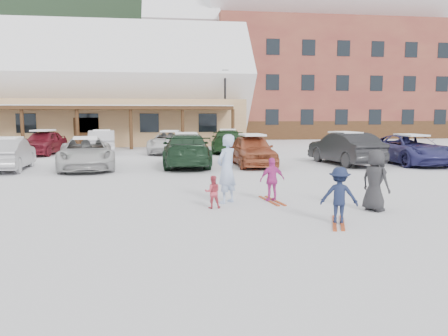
{
  "coord_description": "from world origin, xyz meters",
  "views": [
    {
      "loc": [
        -1.22,
        -10.31,
        2.39
      ],
      "look_at": [
        0.3,
        1.0,
        1.0
      ],
      "focal_mm": 35.0,
      "sensor_mm": 36.0,
      "label": 1
    }
  ],
  "objects": [
    {
      "name": "ground",
      "position": [
        0.0,
        0.0,
        0.0
      ],
      "size": [
        160.0,
        160.0,
        0.0
      ],
      "primitive_type": "plane",
      "color": "silver",
      "rests_on": "ground"
    },
    {
      "name": "forested_hillside",
      "position": [
        0.0,
        85.0,
        19.0
      ],
      "size": [
        300.0,
        70.0,
        38.0
      ],
      "primitive_type": "cube",
      "color": "black",
      "rests_on": "ground"
    },
    {
      "name": "day_lodge",
      "position": [
        -9.0,
        27.96,
        3.94
      ],
      "size": [
        29.12,
        12.5,
        10.38
      ],
      "color": "tan",
      "rests_on": "ground"
    },
    {
      "name": "alpine_hotel",
      "position": [
        14.27,
        38.0,
        8.63
      ],
      "size": [
        31.48,
        14.01,
        21.48
      ],
      "color": "maroon",
      "rests_on": "ground"
    },
    {
      "name": "lamp_post",
      "position": [
        3.41,
        23.53,
        3.31
      ],
      "size": [
        0.5,
        0.25,
        5.83
      ],
      "color": "black",
      "rests_on": "ground"
    },
    {
      "name": "conifer_3",
      "position": [
        6.0,
        44.0,
        5.12
      ],
      "size": [
        3.96,
        3.96,
        9.18
      ],
      "color": "black",
      "rests_on": "ground"
    },
    {
      "name": "conifer_4",
      "position": [
        34.0,
        46.0,
        6.54
      ],
      "size": [
        5.06,
        5.06,
        11.73
      ],
      "color": "black",
      "rests_on": "ground"
    },
    {
      "name": "adult_skier",
      "position": [
        0.41,
        1.3,
        0.94
      ],
      "size": [
        0.8,
        0.8,
        1.87
      ],
      "primitive_type": "imported",
      "rotation": [
        0.0,
        0.0,
        3.92
      ],
      "color": "#A1B7E0",
      "rests_on": "ground"
    },
    {
      "name": "toddler_red",
      "position": [
        -0.04,
        0.68,
        0.42
      ],
      "size": [
        0.41,
        0.32,
        0.85
      ],
      "primitive_type": "imported",
      "rotation": [
        0.0,
        0.0,
        3.14
      ],
      "color": "#C03C4C",
      "rests_on": "ground"
    },
    {
      "name": "child_navy",
      "position": [
        2.56,
        -1.28,
        0.63
      ],
      "size": [
        0.93,
        0.73,
        1.26
      ],
      "primitive_type": "imported",
      "rotation": [
        0.0,
        0.0,
        2.78
      ],
      "color": "#151E3C",
      "rests_on": "ground"
    },
    {
      "name": "skis_child_navy",
      "position": [
        2.56,
        -1.28,
        0.01
      ],
      "size": [
        0.69,
        1.38,
        0.03
      ],
      "primitive_type": "cube",
      "rotation": [
        0.0,
        0.0,
        2.78
      ],
      "color": "#A73E17",
      "rests_on": "ground"
    },
    {
      "name": "child_magenta",
      "position": [
        1.69,
        1.35,
        0.61
      ],
      "size": [
        0.75,
        0.4,
        1.22
      ],
      "primitive_type": "imported",
      "rotation": [
        0.0,
        0.0,
        3.29
      ],
      "color": "#C53496",
      "rests_on": "ground"
    },
    {
      "name": "skis_child_magenta",
      "position": [
        1.69,
        1.35,
        0.01
      ],
      "size": [
        0.41,
        1.41,
        0.03
      ],
      "primitive_type": "cube",
      "rotation": [
        0.0,
        0.0,
        3.29
      ],
      "color": "#A73E17",
      "rests_on": "ground"
    },
    {
      "name": "bystander_dark",
      "position": [
        3.95,
        -0.17,
        0.77
      ],
      "size": [
        0.78,
        0.9,
        1.54
      ],
      "primitive_type": "imported",
      "rotation": [
        0.0,
        0.0,
        2.05
      ],
      "color": "#262629",
      "rests_on": "ground"
    },
    {
      "name": "parked_car_1",
      "position": [
        -7.98,
        9.58,
        0.7
      ],
      "size": [
        1.88,
        4.38,
        1.4
      ],
      "primitive_type": "imported",
      "rotation": [
        0.0,
        0.0,
        3.24
      ],
      "color": "#A6A5A9",
      "rests_on": "ground"
    },
    {
      "name": "parked_car_2",
      "position": [
        -4.73,
        9.59,
        0.7
      ],
      "size": [
        3.12,
        5.35,
        1.4
      ],
      "primitive_type": "imported",
      "rotation": [
        0.0,
        0.0,
        0.17
      ],
      "color": "#B8B8B8",
      "rests_on": "ground"
    },
    {
      "name": "parked_car_3",
      "position": [
        -0.27,
        10.0,
        0.77
      ],
      "size": [
        2.25,
        5.35,
        1.54
      ],
      "primitive_type": "imported",
      "rotation": [
        0.0,
        0.0,
        3.12
      ],
      "color": "#193320",
      "rests_on": "ground"
    },
    {
      "name": "parked_car_4",
      "position": [
        2.82,
        9.83,
        0.74
      ],
      "size": [
        1.84,
        4.37,
        1.48
      ],
      "primitive_type": "imported",
      "rotation": [
        0.0,
        0.0,
        0.02
      ],
      "color": "#A44F2E",
      "rests_on": "ground"
    },
    {
      "name": "parked_car_5",
      "position": [
        7.41,
        9.85,
        0.78
      ],
      "size": [
        2.28,
        4.91,
        1.56
      ],
      "primitive_type": "imported",
      "rotation": [
        0.0,
        0.0,
        3.28
      ],
      "color": "black",
      "rests_on": "ground"
    },
    {
      "name": "parked_car_6",
      "position": [
        10.66,
        9.57,
        0.72
      ],
      "size": [
        2.43,
        5.17,
        1.43
      ],
      "primitive_type": "imported",
      "rotation": [
        0.0,
        0.0,
        0.01
      ],
      "color": "navy",
      "rests_on": "ground"
    },
    {
      "name": "parked_car_8",
      "position": [
        -8.53,
        17.25,
        0.74
      ],
      "size": [
        2.2,
        4.51,
        1.48
      ],
      "primitive_type": "imported",
      "rotation": [
        0.0,
        0.0,
        -0.11
      ],
      "color": "maroon",
      "rests_on": "ground"
    },
    {
      "name": "parked_car_9",
      "position": [
        -5.16,
        17.68,
        0.72
      ],
      "size": [
        2.03,
        4.53,
        1.44
      ],
      "primitive_type": "imported",
      "rotation": [
        0.0,
        0.0,
        3.26
      ],
      "color": "silver",
      "rests_on": "ground"
    },
    {
      "name": "parked_car_10",
      "position": [
        -0.94,
        17.23,
        0.7
      ],
      "size": [
        3.0,
        5.31,
        1.4
      ],
      "primitive_type": "imported",
      "rotation": [
        0.0,
        0.0,
        -0.14
      ],
      "color": "silver",
      "rests_on": "ground"
    },
    {
      "name": "parked_car_11",
      "position": [
        2.72,
        17.27,
        0.73
      ],
      "size": [
        2.7,
        5.27,
        1.46
      ],
      "primitive_type": "imported",
      "rotation": [
        0.0,
        0.0,
        3.01
      ],
      "color": "#1C3B1B",
      "rests_on": "ground"
    }
  ]
}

